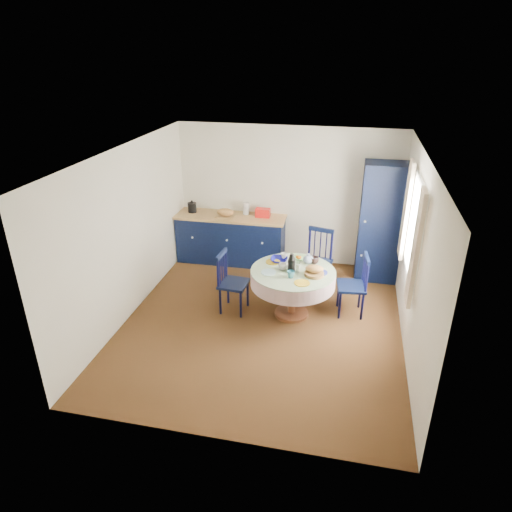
{
  "coord_description": "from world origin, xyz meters",
  "views": [
    {
      "loc": [
        1.12,
        -5.6,
        3.76
      ],
      "look_at": [
        -0.14,
        0.2,
        0.98
      ],
      "focal_mm": 32.0,
      "sensor_mm": 36.0,
      "label": 1
    }
  ],
  "objects": [
    {
      "name": "mug_b",
      "position": [
        0.39,
        0.08,
        0.8
      ],
      "size": [
        0.11,
        0.11,
        0.1
      ],
      "primitive_type": "imported",
      "color": "#2D6A7D",
      "rests_on": "dining_table"
    },
    {
      "name": "wall_back",
      "position": [
        0.0,
        2.25,
        1.25
      ],
      "size": [
        4.0,
        0.02,
        2.5
      ],
      "primitive_type": "cube",
      "color": "white",
      "rests_on": "floor"
    },
    {
      "name": "kitchen_counter",
      "position": [
        -1.0,
        1.96,
        0.47
      ],
      "size": [
        2.03,
        0.66,
        1.14
      ],
      "rotation": [
        0.0,
        0.0,
        0.02
      ],
      "color": "black",
      "rests_on": "floor"
    },
    {
      "name": "wall_left",
      "position": [
        -2.0,
        0.0,
        1.25
      ],
      "size": [
        0.02,
        4.5,
        2.5
      ],
      "primitive_type": "cube",
      "color": "white",
      "rests_on": "floor"
    },
    {
      "name": "dining_table",
      "position": [
        0.4,
        0.3,
        0.63
      ],
      "size": [
        1.24,
        1.24,
        1.03
      ],
      "color": "#522A17",
      "rests_on": "floor"
    },
    {
      "name": "floor",
      "position": [
        0.0,
        0.0,
        0.0
      ],
      "size": [
        4.5,
        4.5,
        0.0
      ],
      "primitive_type": "plane",
      "color": "black",
      "rests_on": "ground"
    },
    {
      "name": "ceiling",
      "position": [
        0.0,
        0.0,
        2.5
      ],
      "size": [
        4.5,
        4.5,
        0.0
      ],
      "primitive_type": "plane",
      "rotation": [
        3.14,
        0.0,
        0.0
      ],
      "color": "white",
      "rests_on": "wall_back"
    },
    {
      "name": "mug_a",
      "position": [
        0.24,
        0.3,
        0.8
      ],
      "size": [
        0.12,
        0.12,
        0.1
      ],
      "primitive_type": "imported",
      "color": "silver",
      "rests_on": "dining_table"
    },
    {
      "name": "wall_right",
      "position": [
        2.0,
        0.0,
        1.25
      ],
      "size": [
        0.02,
        4.5,
        2.5
      ],
      "primitive_type": "cube",
      "color": "white",
      "rests_on": "floor"
    },
    {
      "name": "chair_left",
      "position": [
        -0.54,
        0.26,
        0.48
      ],
      "size": [
        0.44,
        0.46,
        0.95
      ],
      "rotation": [
        0.0,
        0.0,
        1.49
      ],
      "color": "black",
      "rests_on": "floor"
    },
    {
      "name": "cobalt_bowl",
      "position": [
        0.14,
        0.55,
        0.78
      ],
      "size": [
        0.26,
        0.26,
        0.06
      ],
      "primitive_type": "imported",
      "color": "#0D0D67",
      "rests_on": "dining_table"
    },
    {
      "name": "window",
      "position": [
        1.95,
        0.3,
        1.52
      ],
      "size": [
        0.1,
        1.74,
        1.45
      ],
      "color": "white",
      "rests_on": "wall_right"
    },
    {
      "name": "chair_right",
      "position": [
        1.29,
        0.55,
        0.49
      ],
      "size": [
        0.46,
        0.47,
        0.96
      ],
      "rotation": [
        0.0,
        0.0,
        -1.46
      ],
      "color": "black",
      "rests_on": "floor"
    },
    {
      "name": "pantry_cabinet",
      "position": [
        1.65,
        1.85,
        1.02
      ],
      "size": [
        0.72,
        0.53,
        2.04
      ],
      "rotation": [
        0.0,
        0.0,
        0.02
      ],
      "color": "black",
      "rests_on": "floor"
    },
    {
      "name": "chair_far",
      "position": [
        0.66,
        1.19,
        0.53
      ],
      "size": [
        0.56,
        0.54,
        1.04
      ],
      "rotation": [
        0.0,
        0.0,
        -0.24
      ],
      "color": "black",
      "rests_on": "floor"
    },
    {
      "name": "mug_d",
      "position": [
        0.2,
        0.66,
        0.8
      ],
      "size": [
        0.1,
        0.1,
        0.1
      ],
      "primitive_type": "imported",
      "color": "silver",
      "rests_on": "dining_table"
    },
    {
      "name": "mug_c",
      "position": [
        0.67,
        0.6,
        0.8
      ],
      "size": [
        0.13,
        0.13,
        0.11
      ],
      "primitive_type": "imported",
      "color": "black",
      "rests_on": "dining_table"
    }
  ]
}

